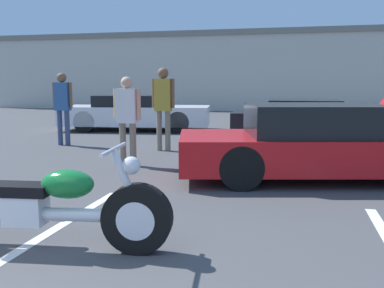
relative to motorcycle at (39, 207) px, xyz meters
name	(u,v)px	position (x,y,z in m)	size (l,w,h in m)	color
far_building	(254,69)	(-0.10, 22.07, 1.95)	(32.00, 4.20, 4.40)	beige
motorcycle	(39,207)	(0.00, 0.00, 0.00)	(2.42, 0.70, 0.95)	black
show_car_hood_open	(327,143)	(2.74, 3.66, 0.19)	(4.89, 2.77, 2.03)	red
parked_car_mid_left_row	(135,113)	(-2.76, 9.67, 0.17)	(4.89, 2.49, 1.13)	white
parked_car_mid_right_row	(308,119)	(2.62, 9.04, 0.14)	(4.29, 2.04, 1.05)	black
spectator_near_motorcycle	(63,102)	(-3.24, 6.04, 0.66)	(0.52, 0.23, 1.75)	#38476B
spectator_by_show_car	(163,101)	(-0.61, 5.77, 0.73)	(0.52, 0.24, 1.84)	gray
spectator_midground	(127,114)	(-0.73, 3.94, 0.57)	(0.52, 0.21, 1.62)	gray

